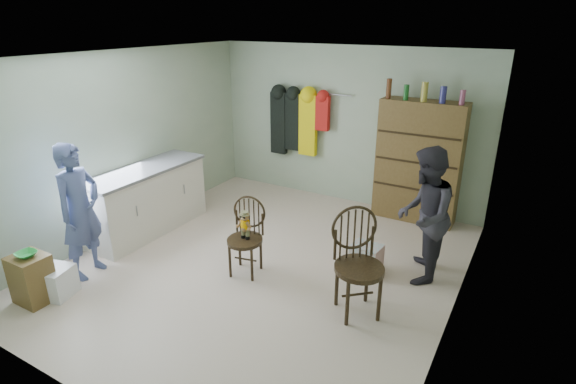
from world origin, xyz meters
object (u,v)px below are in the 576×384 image
Objects in this scene: counter at (146,200)px; chair_far at (357,258)px; chair_front at (246,231)px; dresser at (418,162)px.

counter is 3.31m from chair_far.
chair_far reaches higher than counter.
chair_far is (1.42, -0.07, 0.08)m from chair_front.
chair_front is 0.45× the size of dresser.
dresser is (-0.09, 2.59, 0.30)m from chair_far.
dresser reaches higher than counter.
chair_front is 1.42m from chair_far.
counter is 1.89m from chair_front.
chair_far is 2.61m from dresser.
counter is at bearing -144.31° from dresser.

